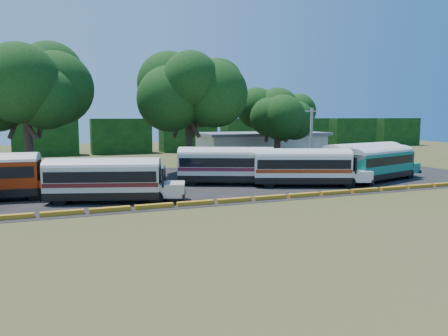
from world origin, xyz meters
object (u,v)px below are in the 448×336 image
object	(u,v)px
bus_cream_west	(107,177)
bus_white_red	(304,165)
bus_teal	(380,161)
tree_west	(26,83)

from	to	relation	value
bus_cream_west	bus_white_red	distance (m)	17.63
bus_white_red	bus_teal	bearing A→B (deg)	22.17
bus_white_red	tree_west	xyz separation A→B (m)	(-23.39, 11.98, 7.56)
bus_teal	bus_cream_west	bearing A→B (deg)	165.20
bus_cream_west	bus_white_red	world-z (taller)	bus_white_red
bus_cream_west	bus_teal	bearing A→B (deg)	20.39
bus_cream_west	tree_west	bearing A→B (deg)	131.29
bus_cream_west	tree_west	size ratio (longest dim) A/B	0.79
bus_white_red	tree_west	world-z (taller)	tree_west
bus_teal	tree_west	size ratio (longest dim) A/B	0.82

